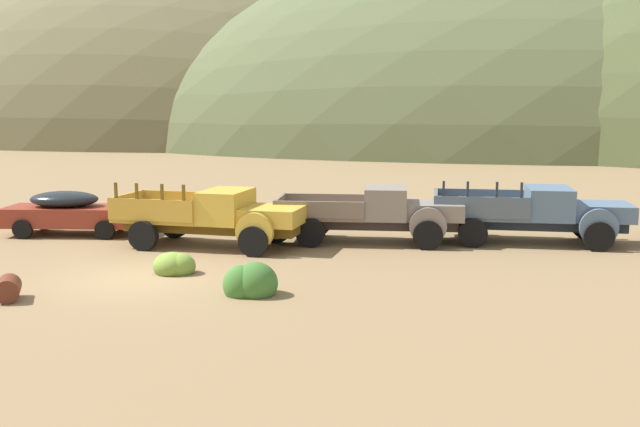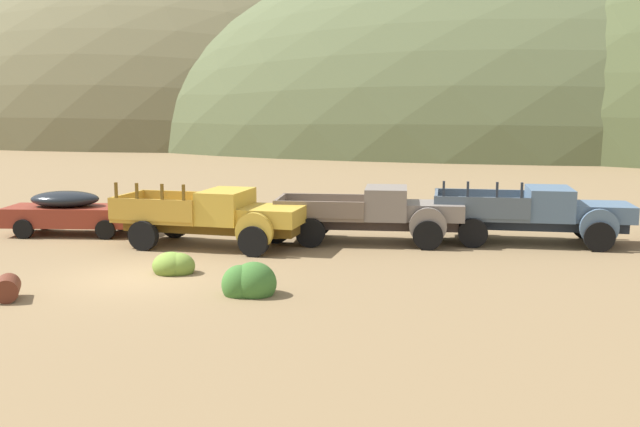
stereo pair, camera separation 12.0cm
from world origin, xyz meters
name	(u,v)px [view 1 (the left image)]	position (x,y,z in m)	size (l,w,h in m)	color
ground_plane	(139,278)	(0.00, 0.00, 0.00)	(300.00, 300.00, 0.00)	olive
hill_far_left	(221,139)	(-15.95, 75.55, 0.00)	(89.04, 55.78, 46.28)	brown
hill_far_right	(568,146)	(25.84, 62.66, 0.00)	(99.35, 51.58, 43.04)	#56603D
car_rust_red	(77,212)	(-4.46, 6.05, 0.82)	(5.05, 2.16, 1.57)	maroon
truck_faded_yellow	(223,217)	(1.30, 4.34, 1.00)	(6.37, 3.23, 2.16)	brown
truck_primer_gray	(384,214)	(6.48, 5.67, 0.99)	(6.25, 2.41, 1.89)	#3D322D
truck_chalk_blue	(545,213)	(11.87, 6.14, 1.01)	(6.55, 2.89, 2.16)	#262D39
oil_drum_tipped	(8,289)	(-2.35, -2.44, 0.28)	(0.86, 0.99, 0.57)	#5B2819
bush_near_barrel	(252,284)	(3.36, -1.35, 0.28)	(1.35, 1.05, 1.06)	#3D702D
bush_front_left	(94,214)	(-5.33, 9.56, 0.20)	(0.81, 0.80, 0.78)	#4C8438
bush_between_trucks	(175,266)	(0.80, 0.62, 0.21)	(1.19, 0.94, 0.77)	olive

